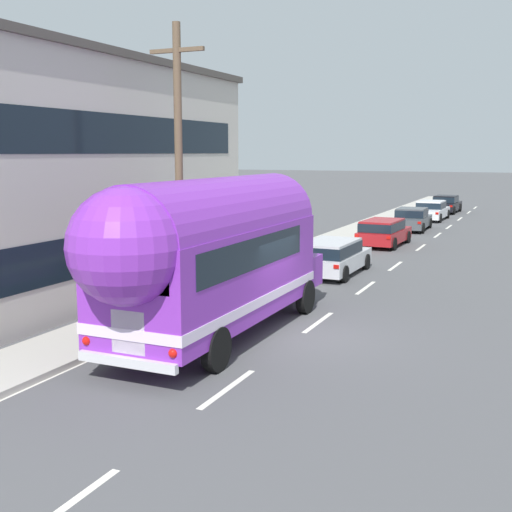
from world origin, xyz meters
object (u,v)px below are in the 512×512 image
Objects in this scene: painted_bus at (210,252)px; car_lead at (332,255)px; car_second at (383,231)px; car_fourth at (431,210)px; car_fifth at (446,203)px; car_third at (412,218)px; utility_pole at (179,163)px.

car_lead is (0.01, 10.03, -1.52)m from painted_bus.
car_fourth is (0.09, 14.26, -0.04)m from car_second.
car_fourth and car_fifth have the same top height.
car_fifth is (0.21, 12.98, 0.00)m from car_third.
car_third is at bearing 90.01° from painted_bus.
car_third is 12.98m from car_fifth.
car_lead is 29.23m from car_fifth.
car_lead is at bearing 89.96° from painted_bus.
car_third is 0.93× the size of car_fourth.
painted_bus is at bearing -89.99° from car_third.
car_second is 0.98× the size of car_fifth.
car_fifth is (2.86, 36.20, -3.69)m from utility_pole.
car_fifth is at bearing 89.08° from car_third.
car_fourth is at bearing 89.79° from car_lead.
painted_bus reaches higher than car_fourth.
car_fifth is at bearing 89.70° from painted_bus.
painted_bus is 26.32m from car_third.
car_second is at bearing -90.56° from car_fifth.
painted_bus reaches higher than car_lead.
painted_bus is (2.66, -3.06, -2.12)m from utility_pole.
painted_bus reaches higher than car_fifth.
car_fourth is 6.29m from car_fifth.
car_second is (0.00, 18.70, -1.52)m from painted_bus.
painted_bus is at bearing -49.04° from utility_pole.
car_fourth is 1.06× the size of car_fifth.
painted_bus reaches higher than car_second.
car_lead is at bearing -89.99° from car_second.
car_third is (-0.01, 16.25, -0.05)m from car_lead.
utility_pole is 1.93× the size of car_second.
utility_pole reaches higher than car_fifth.
car_lead is 0.99× the size of car_fifth.
utility_pole is at bearing -96.52° from car_third.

